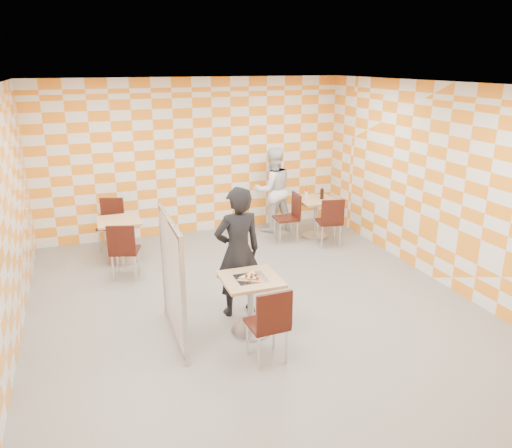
{
  "coord_description": "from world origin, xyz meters",
  "views": [
    {
      "loc": [
        -2.07,
        -5.91,
        3.26
      ],
      "look_at": [
        0.1,
        0.2,
        1.15
      ],
      "focal_mm": 35.0,
      "sensor_mm": 36.0,
      "label": 1
    }
  ],
  "objects": [
    {
      "name": "room_shell",
      "position": [
        0.0,
        0.54,
        1.5
      ],
      "size": [
        7.0,
        7.0,
        7.0
      ],
      "color": "gray",
      "rests_on": "ground"
    },
    {
      "name": "chair_main_front",
      "position": [
        -0.28,
        -1.34,
        0.54
      ],
      "size": [
        0.44,
        0.45,
        0.92
      ],
      "color": "#3A130B",
      "rests_on": "ground"
    },
    {
      "name": "soda_bottle",
      "position": [
        2.23,
        2.4,
        0.85
      ],
      "size": [
        0.07,
        0.07,
        0.23
      ],
      "color": "black",
      "rests_on": "second_table"
    },
    {
      "name": "chair_empty_far",
      "position": [
        -1.66,
        3.07,
        0.54
      ],
      "size": [
        0.53,
        0.54,
        0.92
      ],
      "color": "#3A130B",
      "rests_on": "ground"
    },
    {
      "name": "chair_second_front",
      "position": [
        2.11,
        1.8,
        0.54
      ],
      "size": [
        0.5,
        0.5,
        0.92
      ],
      "color": "#3A130B",
      "rests_on": "ground"
    },
    {
      "name": "sport_bottle",
      "position": [
        1.92,
        2.47,
        0.84
      ],
      "size": [
        0.06,
        0.06,
        0.2
      ],
      "color": "white",
      "rests_on": "second_table"
    },
    {
      "name": "chair_empty_near",
      "position": [
        -1.59,
        1.56,
        0.54
      ],
      "size": [
        0.53,
        0.53,
        0.92
      ],
      "color": "#3A130B",
      "rests_on": "ground"
    },
    {
      "name": "pizza_on_foil",
      "position": [
        -0.26,
        -0.64,
        0.77
      ],
      "size": [
        0.4,
        0.4,
        0.04
      ],
      "color": "silver",
      "rests_on": "main_table"
    },
    {
      "name": "partition",
      "position": [
        -1.18,
        -0.42,
        0.79
      ],
      "size": [
        0.08,
        1.38,
        1.55
      ],
      "color": "white",
      "rests_on": "ground"
    },
    {
      "name": "chair_second_side",
      "position": [
        1.56,
        2.35,
        0.54
      ],
      "size": [
        0.45,
        0.44,
        0.92
      ],
      "color": "#3A130B",
      "rests_on": "ground"
    },
    {
      "name": "main_table",
      "position": [
        -0.26,
        -0.62,
        0.51
      ],
      "size": [
        0.7,
        0.7,
        0.75
      ],
      "color": "tan",
      "rests_on": "ground"
    },
    {
      "name": "empty_table",
      "position": [
        -1.58,
        2.34,
        0.51
      ],
      "size": [
        0.7,
        0.7,
        0.75
      ],
      "color": "tan",
      "rests_on": "ground"
    },
    {
      "name": "man_dark",
      "position": [
        -0.25,
        -0.07,
        0.88
      ],
      "size": [
        0.68,
        0.47,
        1.77
      ],
      "primitive_type": "imported",
      "rotation": [
        0.0,
        0.0,
        3.22
      ],
      "color": "black",
      "rests_on": "ground"
    },
    {
      "name": "man_white",
      "position": [
        1.46,
        3.04,
        0.84
      ],
      "size": [
        0.86,
        0.7,
        1.69
      ],
      "primitive_type": "imported",
      "rotation": [
        0.0,
        0.0,
        3.21
      ],
      "color": "white",
      "rests_on": "ground"
    },
    {
      "name": "second_table",
      "position": [
        2.11,
        2.4,
        0.51
      ],
      "size": [
        0.7,
        0.7,
        0.75
      ],
      "color": "tan",
      "rests_on": "ground"
    }
  ]
}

